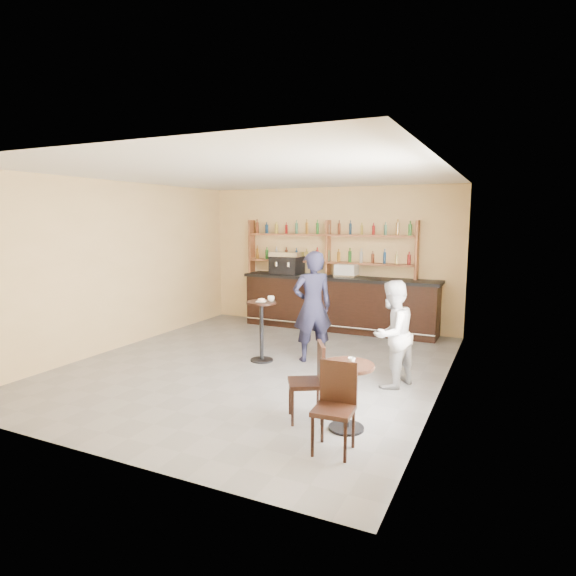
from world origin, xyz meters
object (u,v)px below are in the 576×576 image
at_px(espresso_machine, 287,263).
at_px(pastry_case, 346,271).
at_px(patron_second, 392,334).
at_px(pedestal_table, 261,331).
at_px(cafe_table, 347,397).
at_px(man_main, 312,306).
at_px(bar_counter, 339,303).
at_px(chair_west, 306,382).
at_px(chair_south, 334,409).

distance_m(espresso_machine, pastry_case, 1.47).
distance_m(pastry_case, patron_second, 3.68).
height_order(pedestal_table, cafe_table, pedestal_table).
bearing_deg(pastry_case, man_main, -78.85).
relative_size(pastry_case, cafe_table, 0.60).
distance_m(bar_counter, patron_second, 3.73).
relative_size(pedestal_table, chair_west, 1.09).
relative_size(pedestal_table, cafe_table, 1.32).
xyz_separation_m(espresso_machine, pastry_case, (1.46, 0.00, -0.11)).
bearing_deg(pastry_case, cafe_table, -64.92).
distance_m(chair_west, chair_south, 0.88).
height_order(espresso_machine, pastry_case, espresso_machine).
bearing_deg(espresso_machine, cafe_table, -52.12).
bearing_deg(man_main, pedestal_table, -11.29).
xyz_separation_m(chair_south, patron_second, (0.07, 2.32, 0.32)).
height_order(bar_counter, chair_west, bar_counter).
bearing_deg(patron_second, cafe_table, 17.15).
relative_size(cafe_table, chair_south, 0.84).
xyz_separation_m(cafe_table, chair_west, (-0.55, 0.05, 0.09)).
xyz_separation_m(pastry_case, pedestal_table, (-0.59, -2.87, -0.82)).
xyz_separation_m(pastry_case, cafe_table, (1.65, -4.90, -0.95)).
bearing_deg(bar_counter, chair_south, -71.25).
relative_size(espresso_machine, cafe_table, 0.90).
bearing_deg(pedestal_table, espresso_machine, 106.88).
distance_m(bar_counter, chair_south, 5.81).
height_order(pastry_case, cafe_table, pastry_case).
bearing_deg(chair_south, cafe_table, 90.63).
height_order(cafe_table, patron_second, patron_second).
bearing_deg(chair_west, pedestal_table, -169.09).
height_order(chair_south, patron_second, patron_second).
distance_m(man_main, cafe_table, 2.89).
relative_size(man_main, chair_west, 1.99).
xyz_separation_m(bar_counter, cafe_table, (1.82, -4.90, -0.20)).
relative_size(man_main, patron_second, 1.21).
bearing_deg(chair_south, espresso_machine, 115.74).
xyz_separation_m(pastry_case, chair_south, (1.70, -5.50, -0.87)).
bearing_deg(pastry_case, pedestal_table, -95.14).
height_order(espresso_machine, chair_west, espresso_machine).
xyz_separation_m(man_main, patron_second, (1.57, -0.72, -0.17)).
height_order(cafe_table, chair_west, chair_west).
xyz_separation_m(bar_counter, pastry_case, (0.17, 0.00, 0.75)).
height_order(espresso_machine, man_main, man_main).
height_order(chair_west, chair_south, chair_west).
relative_size(espresso_machine, pedestal_table, 0.68).
bearing_deg(pastry_case, espresso_machine, -173.49).
xyz_separation_m(man_main, chair_west, (0.90, -2.39, -0.48)).
relative_size(espresso_machine, patron_second, 0.45).
bearing_deg(bar_counter, pastry_case, 0.00).
distance_m(pedestal_table, chair_south, 3.48).
height_order(pastry_case, chair_west, pastry_case).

